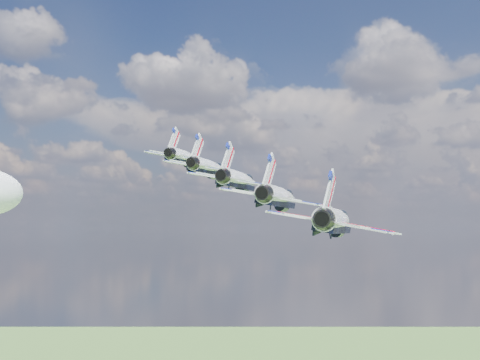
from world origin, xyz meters
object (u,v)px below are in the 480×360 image
at_px(jet_1, 210,167).
at_px(jet_4, 336,220).
at_px(jet_2, 240,180).
at_px(jet_0, 187,158).
at_px(jet_3, 280,197).

xyz_separation_m(jet_1, jet_4, (26.75, -26.06, -7.92)).
bearing_deg(jet_2, jet_0, 126.42).
relative_size(jet_0, jet_1, 1.00).
bearing_deg(jet_0, jet_1, -53.58).
relative_size(jet_0, jet_4, 1.00).
xyz_separation_m(jet_0, jet_2, (17.84, -17.37, -5.28)).
xyz_separation_m(jet_0, jet_1, (8.92, -8.69, -2.64)).
bearing_deg(jet_3, jet_0, 126.42).
height_order(jet_2, jet_3, jet_2).
xyz_separation_m(jet_1, jet_2, (8.92, -8.69, -2.64)).
height_order(jet_0, jet_1, jet_0).
xyz_separation_m(jet_1, jet_3, (17.84, -17.37, -5.28)).
height_order(jet_2, jet_4, jet_2).
bearing_deg(jet_1, jet_4, -53.58).
height_order(jet_1, jet_2, jet_1).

